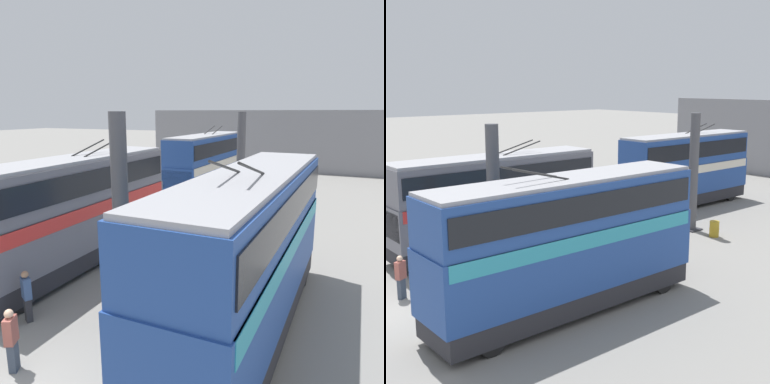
% 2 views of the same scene
% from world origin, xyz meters
% --- Properties ---
extents(depot_back_wall, '(0.50, 36.00, 7.05)m').
position_xyz_m(depot_back_wall, '(38.82, 0.00, 3.53)').
color(depot_back_wall, gray).
rests_on(depot_back_wall, ground_plane).
extents(support_column_near, '(0.99, 0.99, 6.86)m').
position_xyz_m(support_column_near, '(4.81, 0.00, 3.30)').
color(support_column_near, '#4C4C51').
rests_on(support_column_near, ground_plane).
extents(support_column_far, '(0.99, 0.99, 6.86)m').
position_xyz_m(support_column_far, '(18.20, 0.00, 3.30)').
color(support_column_far, '#4C4C51').
rests_on(support_column_far, ground_plane).
extents(bus_left_near, '(11.15, 2.54, 5.77)m').
position_xyz_m(bus_left_near, '(5.33, -4.30, 2.94)').
color(bus_left_near, black).
rests_on(bus_left_near, ground_plane).
extents(bus_right_near, '(11.32, 2.54, 5.52)m').
position_xyz_m(bus_right_near, '(7.55, 4.30, 2.78)').
color(bus_right_near, black).
rests_on(bus_right_near, ground_plane).
extents(bus_right_far, '(11.12, 2.54, 5.70)m').
position_xyz_m(bus_right_far, '(22.97, 4.30, 2.89)').
color(bus_right_far, black).
rests_on(bus_right_far, ground_plane).
extents(person_aisle_foreground, '(0.48, 0.40, 1.80)m').
position_xyz_m(person_aisle_foreground, '(1.00, 0.95, 0.96)').
color(person_aisle_foreground, '#384251').
rests_on(person_aisle_foreground, ground_plane).
extents(person_by_right_row, '(0.41, 0.48, 1.78)m').
position_xyz_m(person_by_right_row, '(2.96, 2.55, 0.95)').
color(person_by_right_row, '#2D2D33').
rests_on(person_by_right_row, ground_plane).
extents(person_aisle_midway, '(0.47, 0.46, 1.54)m').
position_xyz_m(person_aisle_midway, '(7.22, 0.23, 0.80)').
color(person_aisle_midway, '#384251').
rests_on(person_aisle_midway, ground_plane).
extents(oil_drum, '(0.56, 0.56, 0.90)m').
position_xyz_m(oil_drum, '(18.01, -1.76, 0.45)').
color(oil_drum, '#B28E23').
rests_on(oil_drum, ground_plane).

